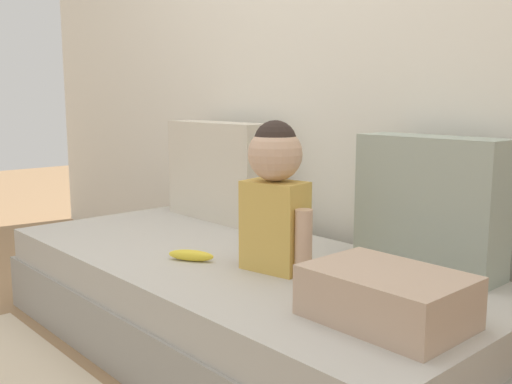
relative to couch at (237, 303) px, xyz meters
name	(u,v)px	position (x,y,z in m)	size (l,w,h in m)	color
ground_plane	(237,347)	(0.00, 0.00, -0.17)	(12.00, 12.00, 0.00)	#93704C
back_wall	(346,8)	(0.00, 0.59, 1.11)	(5.24, 0.10, 2.57)	silver
couch	(237,303)	(0.00, 0.00, 0.00)	(2.04, 0.92, 0.35)	#9C978F
throw_pillow_left	(218,171)	(-0.56, 0.36, 0.41)	(0.59, 0.16, 0.46)	beige
throw_pillow_right	(429,204)	(0.56, 0.36, 0.40)	(0.49, 0.16, 0.45)	#99A393
toddler	(275,191)	(0.22, -0.01, 0.45)	(0.32, 0.18, 0.50)	gold
banana	(191,255)	(-0.06, -0.16, 0.20)	(0.17, 0.04, 0.04)	yellow
folded_blanket	(386,296)	(0.74, -0.12, 0.25)	(0.40, 0.28, 0.14)	tan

